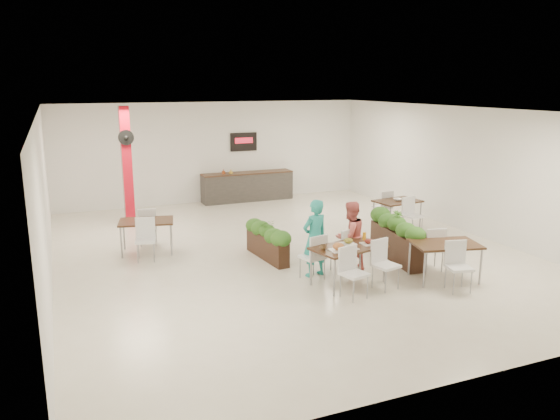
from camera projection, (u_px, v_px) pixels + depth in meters
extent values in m
plane|color=beige|center=(287.00, 252.00, 12.52)|extent=(12.00, 12.00, 0.00)
cube|color=white|center=(214.00, 152.00, 17.56)|extent=(10.00, 0.10, 3.20)
cube|color=white|center=(478.00, 263.00, 6.76)|extent=(10.00, 0.10, 3.20)
cube|color=white|center=(44.00, 201.00, 10.29)|extent=(0.10, 12.00, 3.20)
cube|color=white|center=(466.00, 170.00, 14.02)|extent=(0.10, 12.00, 3.20)
cube|color=white|center=(288.00, 110.00, 11.79)|extent=(10.00, 12.00, 0.04)
cube|color=#B60C1E|center=(127.00, 167.00, 14.46)|extent=(0.25, 0.25, 3.20)
cylinder|color=black|center=(126.00, 138.00, 14.11)|extent=(0.40, 0.06, 0.40)
sphere|color=black|center=(126.00, 138.00, 14.08)|extent=(0.12, 0.12, 0.12)
cube|color=#2E2B28|center=(247.00, 187.00, 17.87)|extent=(3.00, 0.60, 0.90)
cube|color=black|center=(247.00, 173.00, 17.77)|extent=(3.00, 0.62, 0.04)
cube|color=black|center=(244.00, 142.00, 17.82)|extent=(0.90, 0.04, 0.60)
cube|color=red|center=(244.00, 140.00, 17.79)|extent=(0.60, 0.02, 0.18)
imported|color=#963E19|center=(223.00, 171.00, 17.44)|extent=(0.09, 0.09, 0.19)
imported|color=gold|center=(231.00, 171.00, 17.54)|extent=(0.13, 0.13, 0.17)
cube|color=black|center=(349.00, 247.00, 10.37)|extent=(1.54, 1.09, 0.04)
cylinder|color=gray|center=(334.00, 278.00, 9.83)|extent=(0.04, 0.04, 0.71)
cylinder|color=gray|center=(385.00, 264.00, 10.55)|extent=(0.04, 0.04, 0.71)
cylinder|color=gray|center=(311.00, 268.00, 10.37)|extent=(0.04, 0.04, 0.71)
cylinder|color=gray|center=(360.00, 256.00, 11.09)|extent=(0.04, 0.04, 0.71)
cube|color=white|center=(312.00, 257.00, 10.69)|extent=(0.50, 0.50, 0.05)
cube|color=white|center=(319.00, 247.00, 10.48)|extent=(0.42, 0.13, 0.45)
cylinder|color=gray|center=(313.00, 265.00, 10.97)|extent=(0.02, 0.02, 0.43)
cylinder|color=gray|center=(300.00, 268.00, 10.78)|extent=(0.02, 0.02, 0.43)
cylinder|color=gray|center=(324.00, 269.00, 10.70)|extent=(0.02, 0.02, 0.43)
cylinder|color=gray|center=(311.00, 272.00, 10.51)|extent=(0.02, 0.02, 0.43)
cube|color=white|center=(343.00, 250.00, 11.14)|extent=(0.50, 0.50, 0.05)
cube|color=white|center=(350.00, 240.00, 10.93)|extent=(0.42, 0.13, 0.45)
cylinder|color=gray|center=(343.00, 257.00, 11.42)|extent=(0.02, 0.02, 0.43)
cylinder|color=gray|center=(331.00, 260.00, 11.23)|extent=(0.02, 0.02, 0.43)
cylinder|color=gray|center=(354.00, 262.00, 11.15)|extent=(0.02, 0.02, 0.43)
cylinder|color=gray|center=(342.00, 265.00, 10.96)|extent=(0.02, 0.02, 0.43)
cube|color=white|center=(354.00, 274.00, 9.73)|extent=(0.50, 0.50, 0.05)
cube|color=white|center=(347.00, 258.00, 9.83)|extent=(0.42, 0.13, 0.45)
cylinder|color=gray|center=(353.00, 291.00, 9.56)|extent=(0.02, 0.02, 0.43)
cylinder|color=gray|center=(367.00, 287.00, 9.75)|extent=(0.02, 0.02, 0.43)
cylinder|color=gray|center=(340.00, 286.00, 9.83)|extent=(0.02, 0.02, 0.43)
cylinder|color=gray|center=(354.00, 282.00, 10.02)|extent=(0.02, 0.02, 0.43)
cube|color=white|center=(386.00, 266.00, 10.18)|extent=(0.50, 0.50, 0.05)
cube|color=white|center=(379.00, 250.00, 10.28)|extent=(0.42, 0.13, 0.45)
cylinder|color=gray|center=(386.00, 282.00, 10.01)|extent=(0.02, 0.02, 0.43)
cylinder|color=gray|center=(398.00, 278.00, 10.20)|extent=(0.02, 0.02, 0.43)
cylinder|color=gray|center=(372.00, 277.00, 10.28)|extent=(0.02, 0.02, 0.43)
cylinder|color=gray|center=(385.00, 273.00, 10.47)|extent=(0.02, 0.02, 0.43)
cube|color=white|center=(338.00, 250.00, 10.09)|extent=(0.36, 0.36, 0.01)
ellipsoid|color=brown|center=(338.00, 247.00, 10.07)|extent=(0.22, 0.22, 0.13)
cube|color=white|center=(348.00, 244.00, 10.52)|extent=(0.31, 0.31, 0.01)
ellipsoid|color=orange|center=(348.00, 240.00, 10.50)|extent=(0.18, 0.18, 0.11)
cube|color=white|center=(368.00, 244.00, 10.50)|extent=(0.31, 0.31, 0.01)
ellipsoid|color=#511610|center=(368.00, 241.00, 10.48)|extent=(0.16, 0.16, 0.10)
cube|color=white|center=(353.00, 249.00, 10.20)|extent=(0.22, 0.22, 0.01)
ellipsoid|color=white|center=(353.00, 246.00, 10.19)|extent=(0.12, 0.12, 0.07)
cylinder|color=orange|center=(364.00, 236.00, 10.78)|extent=(0.07, 0.07, 0.15)
imported|color=brown|center=(323.00, 247.00, 10.13)|extent=(0.12, 0.12, 0.10)
imported|color=teal|center=(315.00, 238.00, 10.80)|extent=(0.64, 0.49, 1.57)
imported|color=#EA6D68|center=(350.00, 236.00, 11.11)|extent=(0.81, 0.70, 1.46)
cube|color=black|center=(267.00, 247.00, 11.98)|extent=(0.42, 1.61, 0.53)
ellipsoid|color=#1E5117|center=(281.00, 237.00, 11.33)|extent=(0.40, 0.40, 0.32)
ellipsoid|color=#1E5117|center=(274.00, 234.00, 11.61)|extent=(0.40, 0.40, 0.32)
ellipsoid|color=#1E5117|center=(267.00, 230.00, 11.89)|extent=(0.40, 0.40, 0.32)
ellipsoid|color=#1E5117|center=(261.00, 227.00, 12.17)|extent=(0.40, 0.40, 0.32)
ellipsoid|color=#1E5117|center=(254.00, 223.00, 12.44)|extent=(0.40, 0.40, 0.32)
imported|color=#1E5117|center=(267.00, 228.00, 11.88)|extent=(0.31, 0.27, 0.34)
cube|color=black|center=(396.00, 245.00, 11.92)|extent=(0.60, 2.00, 0.66)
ellipsoid|color=#1E5117|center=(416.00, 235.00, 11.03)|extent=(0.40, 0.40, 0.32)
ellipsoid|color=#1E5117|center=(406.00, 230.00, 11.42)|extent=(0.40, 0.40, 0.32)
ellipsoid|color=#1E5117|center=(397.00, 225.00, 11.82)|extent=(0.40, 0.40, 0.32)
ellipsoid|color=#1E5117|center=(388.00, 220.00, 12.21)|extent=(0.40, 0.40, 0.32)
ellipsoid|color=#1E5117|center=(380.00, 216.00, 12.61)|extent=(0.40, 0.40, 0.32)
imported|color=#1E5117|center=(397.00, 221.00, 11.79)|extent=(0.24, 0.24, 0.43)
cube|color=black|center=(146.00, 221.00, 12.31)|extent=(1.33, 1.02, 0.04)
cylinder|color=gray|center=(121.00, 243.00, 11.98)|extent=(0.04, 0.04, 0.71)
cylinder|color=gray|center=(171.00, 240.00, 12.17)|extent=(0.04, 0.04, 0.71)
cylinder|color=gray|center=(124.00, 235.00, 12.62)|extent=(0.04, 0.04, 0.71)
cylinder|color=gray|center=(171.00, 232.00, 12.82)|extent=(0.04, 0.04, 0.71)
cube|color=white|center=(148.00, 227.00, 12.95)|extent=(0.50, 0.50, 0.05)
cube|color=white|center=(147.00, 218.00, 12.71)|extent=(0.42, 0.12, 0.45)
cylinder|color=gray|center=(156.00, 234.00, 13.20)|extent=(0.02, 0.02, 0.43)
cylinder|color=gray|center=(142.00, 235.00, 13.14)|extent=(0.02, 0.02, 0.43)
cylinder|color=gray|center=(156.00, 238.00, 12.87)|extent=(0.02, 0.02, 0.43)
cylinder|color=gray|center=(141.00, 238.00, 12.81)|extent=(0.02, 0.02, 0.43)
cube|color=white|center=(146.00, 241.00, 11.80)|extent=(0.50, 0.50, 0.05)
cube|color=white|center=(145.00, 227.00, 11.93)|extent=(0.42, 0.12, 0.45)
cylinder|color=gray|center=(138.00, 254.00, 11.66)|extent=(0.02, 0.02, 0.43)
cylinder|color=gray|center=(154.00, 253.00, 11.73)|extent=(0.02, 0.02, 0.43)
cylinder|color=gray|center=(139.00, 249.00, 11.99)|extent=(0.02, 0.02, 0.43)
cylinder|color=gray|center=(154.00, 248.00, 12.05)|extent=(0.02, 0.02, 0.43)
imported|color=white|center=(146.00, 219.00, 12.30)|extent=(0.22, 0.22, 0.05)
cube|color=black|center=(398.00, 201.00, 14.42)|extent=(1.26, 0.92, 0.04)
cylinder|color=gray|center=(390.00, 220.00, 13.97)|extent=(0.04, 0.04, 0.71)
cylinder|color=gray|center=(420.00, 215.00, 14.48)|extent=(0.04, 0.04, 0.71)
cylinder|color=gray|center=(373.00, 215.00, 14.53)|extent=(0.04, 0.04, 0.71)
cylinder|color=gray|center=(403.00, 210.00, 15.04)|extent=(0.04, 0.04, 0.71)
cube|color=white|center=(382.00, 207.00, 14.99)|extent=(0.47, 0.47, 0.05)
cube|color=white|center=(387.00, 199.00, 14.77)|extent=(0.42, 0.09, 0.45)
cylinder|color=gray|center=(383.00, 213.00, 15.27)|extent=(0.02, 0.02, 0.43)
cylinder|color=gray|center=(373.00, 215.00, 15.11)|extent=(0.02, 0.02, 0.43)
cylinder|color=gray|center=(391.00, 216.00, 14.98)|extent=(0.02, 0.02, 0.43)
cylinder|color=gray|center=(381.00, 217.00, 14.82)|extent=(0.02, 0.02, 0.43)
cube|color=white|center=(413.00, 216.00, 13.98)|extent=(0.47, 0.47, 0.05)
cube|color=white|center=(408.00, 205.00, 14.08)|extent=(0.42, 0.09, 0.45)
cylinder|color=gray|center=(412.00, 227.00, 13.80)|extent=(0.02, 0.02, 0.43)
cylinder|color=gray|center=(422.00, 226.00, 13.97)|extent=(0.02, 0.02, 0.43)
cylinder|color=gray|center=(403.00, 224.00, 14.09)|extent=(0.02, 0.02, 0.43)
cylinder|color=gray|center=(413.00, 223.00, 14.26)|extent=(0.02, 0.02, 0.43)
imported|color=white|center=(398.00, 199.00, 14.41)|extent=(0.22, 0.22, 0.05)
cube|color=black|center=(445.00, 244.00, 10.58)|extent=(1.42, 1.11, 0.04)
cylinder|color=gray|center=(424.00, 270.00, 10.23)|extent=(0.04, 0.04, 0.71)
cylinder|color=gray|center=(481.00, 267.00, 10.41)|extent=(0.04, 0.04, 0.71)
cylinder|color=gray|center=(409.00, 258.00, 10.93)|extent=(0.04, 0.04, 0.71)
cylinder|color=gray|center=(463.00, 255.00, 11.10)|extent=(0.04, 0.04, 0.71)
cube|color=white|center=(431.00, 249.00, 11.22)|extent=(0.51, 0.51, 0.05)
cube|color=white|center=(436.00, 240.00, 10.98)|extent=(0.42, 0.14, 0.45)
cylinder|color=gray|center=(435.00, 257.00, 11.46)|extent=(0.02, 0.02, 0.43)
cylinder|color=gray|center=(420.00, 258.00, 11.41)|extent=(0.02, 0.02, 0.43)
cylinder|color=gray|center=(442.00, 262.00, 11.14)|extent=(0.02, 0.02, 0.43)
cylinder|color=gray|center=(426.00, 263.00, 11.09)|extent=(0.02, 0.02, 0.43)
cube|color=white|center=(459.00, 268.00, 10.07)|extent=(0.51, 0.51, 0.05)
cube|color=white|center=(455.00, 252.00, 10.19)|extent=(0.42, 0.14, 0.45)
cylinder|color=gray|center=(454.00, 284.00, 9.93)|extent=(0.02, 0.02, 0.43)
cylinder|color=gray|center=(471.00, 282.00, 9.98)|extent=(0.02, 0.02, 0.43)
cylinder|color=gray|center=(445.00, 277.00, 10.26)|extent=(0.02, 0.02, 0.43)
cylinder|color=gray|center=(462.00, 276.00, 10.31)|extent=(0.02, 0.02, 0.43)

